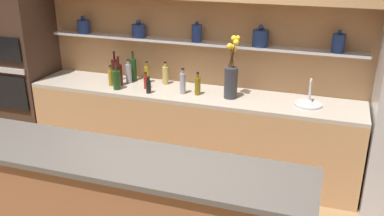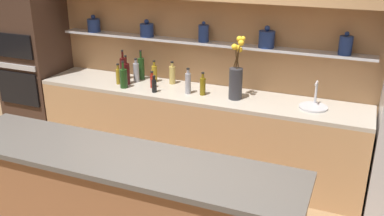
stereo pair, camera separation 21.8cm
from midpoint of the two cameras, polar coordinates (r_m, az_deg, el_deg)
name	(u,v)px [view 2 (the right image)]	position (r m, az deg, el deg)	size (l,w,h in m)	color
back_wall_unit	(215,29)	(4.63, 4.41, 10.45)	(5.20, 0.44, 2.60)	tan
back_counter_unit	(196,131)	(4.74, 1.81, -3.12)	(3.59, 0.62, 0.92)	tan
island_counter	(122,216)	(3.32, -7.38, -14.10)	(2.66, 0.61, 1.02)	#99603D
oven_tower	(33,56)	(5.61, -19.36, 6.53)	(0.69, 0.64, 2.20)	#3D281E
flower_vase	(236,77)	(4.34, 7.34, 4.05)	(0.14, 0.18, 0.64)	#2D2D33
sink_fixture	(314,105)	(4.32, 17.31, 0.33)	(0.28, 0.28, 0.25)	#B7B7BC
bottle_oil_0	(118,76)	(4.85, -8.53, 4.26)	(0.05, 0.05, 0.23)	olive
bottle_oil_1	(154,73)	(4.88, -3.76, 4.63)	(0.06, 0.06, 0.25)	olive
bottle_spirit_2	(172,74)	(4.80, -1.35, 4.48)	(0.07, 0.07, 0.26)	tan
bottle_wine_3	(124,78)	(4.71, -7.81, 3.96)	(0.08, 0.08, 0.30)	#193814
bottle_sauce_4	(152,81)	(4.69, -4.00, 3.66)	(0.05, 0.05, 0.19)	maroon
bottle_sauce_5	(154,85)	(4.54, -3.70, 3.03)	(0.05, 0.05, 0.18)	black
bottle_oil_6	(202,86)	(4.45, 2.81, 2.96)	(0.06, 0.06, 0.25)	brown
bottle_wine_7	(126,73)	(4.82, -7.47, 4.59)	(0.08, 0.08, 0.33)	#380C0C
bottle_spirit_8	(188,83)	(4.48, 0.87, 3.38)	(0.06, 0.06, 0.28)	gray
bottle_wine_9	(123,68)	(4.99, -7.93, 5.27)	(0.07, 0.07, 0.35)	#380C0C
bottle_wine_10	(141,68)	(4.97, -5.54, 5.28)	(0.07, 0.07, 0.34)	#193814
bottle_spirit_11	(136,72)	(4.90, -6.18, 4.80)	(0.07, 0.07, 0.27)	gray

